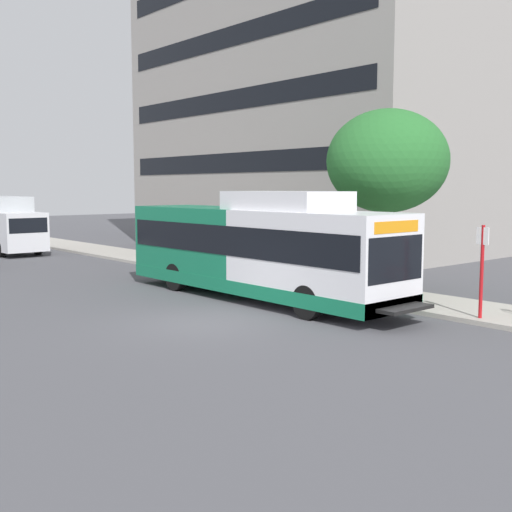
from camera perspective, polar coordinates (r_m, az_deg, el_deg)
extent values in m
plane|color=#4C4C51|center=(24.66, -15.73, -2.85)|extent=(120.00, 120.00, 0.00)
cube|color=#A8A399|center=(26.75, -0.14, -1.77)|extent=(3.00, 56.00, 0.14)
cube|color=white|center=(19.37, 5.58, -0.03)|extent=(2.54, 5.80, 2.73)
cube|color=#14724C|center=(23.73, -4.59, 1.12)|extent=(2.54, 5.80, 2.73)
cube|color=#14724C|center=(21.60, -0.02, -2.42)|extent=(2.57, 11.60, 0.44)
cube|color=black|center=(21.43, -0.02, 1.57)|extent=(2.58, 11.25, 0.96)
cube|color=black|center=(17.51, 12.36, -0.26)|extent=(2.34, 0.10, 1.24)
cube|color=orange|center=(17.43, 12.46, 2.58)|extent=(1.91, 0.08, 0.32)
cube|color=white|center=(20.29, 2.66, 4.98)|extent=(2.16, 4.06, 0.60)
cube|color=black|center=(17.47, 13.29, -4.61)|extent=(1.78, 0.60, 0.10)
cylinder|color=black|center=(18.25, 4.67, -4.16)|extent=(0.30, 1.00, 1.00)
cylinder|color=black|center=(19.90, 9.25, -3.36)|extent=(0.30, 1.00, 1.00)
cylinder|color=black|center=(23.46, -7.21, -1.88)|extent=(0.30, 1.00, 1.00)
cylinder|color=black|center=(24.76, -2.85, -1.42)|extent=(0.30, 1.00, 1.00)
cylinder|color=red|center=(18.68, 19.62, -1.35)|extent=(0.10, 0.10, 2.60)
cube|color=white|center=(18.56, 19.70, 1.71)|extent=(0.04, 0.36, 0.48)
cylinder|color=#4C3823|center=(23.32, 11.55, 0.75)|extent=(0.28, 0.28, 2.95)
ellipsoid|color=#286B2D|center=(23.24, 11.72, 8.36)|extent=(4.31, 4.31, 3.66)
cube|color=silver|center=(36.89, -20.30, 2.04)|extent=(2.30, 2.00, 2.10)
cube|color=black|center=(35.96, -19.78, 2.60)|extent=(2.07, 0.08, 0.80)
cylinder|color=black|center=(37.03, -21.98, 0.60)|extent=(0.26, 0.92, 0.92)
cylinder|color=black|center=(37.74, -19.02, 0.81)|extent=(0.26, 0.92, 0.92)
cylinder|color=black|center=(41.60, -21.13, 1.20)|extent=(0.26, 0.92, 0.92)
cube|color=black|center=(39.89, 4.83, 3.20)|extent=(12.30, 20.05, 1.10)
cube|color=black|center=(39.86, 4.87, 8.13)|extent=(12.30, 20.05, 1.10)
cube|color=black|center=(40.12, 4.92, 13.02)|extent=(12.30, 20.05, 1.10)
cube|color=black|center=(40.67, 4.96, 17.82)|extent=(12.30, 20.05, 1.10)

